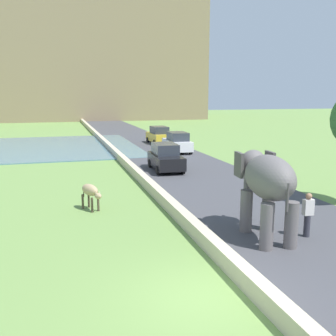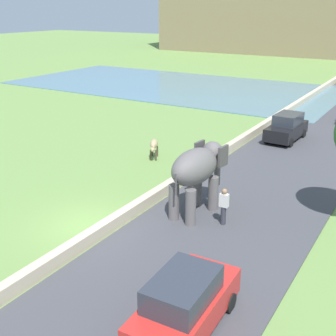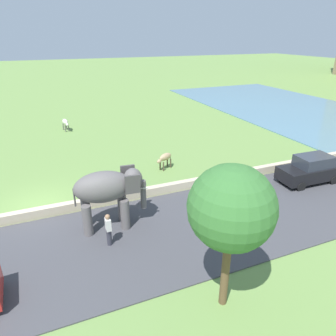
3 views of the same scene
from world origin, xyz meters
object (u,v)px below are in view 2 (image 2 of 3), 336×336
object	(u,v)px
car_red	(185,303)
cow_tan	(154,145)
elephant	(197,170)
car_black	(287,128)
person_beside_elephant	(224,206)

from	to	relation	value
car_red	cow_tan	bearing A→B (deg)	126.44
elephant	car_black	xyz separation A→B (m)	(-0.02, 12.79, -1.14)
car_black	car_red	world-z (taller)	same
elephant	car_red	world-z (taller)	elephant
cow_tan	car_red	bearing A→B (deg)	-53.56
person_beside_elephant	car_black	size ratio (longest dim) A/B	0.40
elephant	car_black	size ratio (longest dim) A/B	0.87
person_beside_elephant	cow_tan	distance (m)	8.89
elephant	car_black	world-z (taller)	elephant
car_black	cow_tan	bearing A→B (deg)	-125.66
elephant	person_beside_elephant	xyz separation A→B (m)	(1.45, -0.40, -1.16)
elephant	person_beside_elephant	size ratio (longest dim) A/B	2.16
elephant	car_black	distance (m)	12.84
cow_tan	car_black	bearing A→B (deg)	54.34
car_black	elephant	bearing A→B (deg)	-89.92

